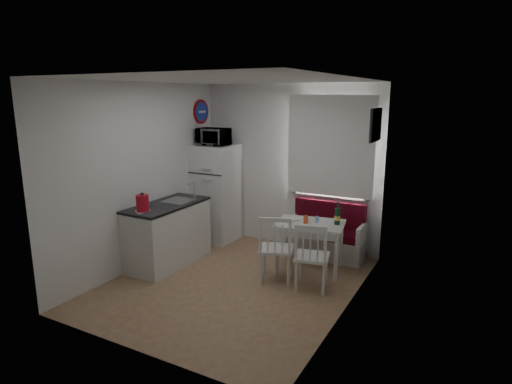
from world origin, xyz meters
TOP-DOWN VIEW (x-y plane):
  - floor at (0.00, 0.00)m, footprint 3.00×3.50m
  - ceiling at (0.00, 0.00)m, footprint 3.00×3.50m
  - wall_back at (0.00, 1.75)m, footprint 3.00×0.02m
  - wall_front at (0.00, -1.75)m, footprint 3.00×0.02m
  - wall_left at (-1.50, 0.00)m, footprint 0.02×3.50m
  - wall_right at (1.50, 0.00)m, footprint 0.02×3.50m
  - window at (0.70, 1.72)m, footprint 1.22×0.06m
  - curtain at (0.70, 1.65)m, footprint 1.35×0.02m
  - kitchen_counter at (-1.20, 0.16)m, footprint 0.62×1.32m
  - wall_sign at (-1.47, 1.45)m, footprint 0.03×0.40m
  - picture_frame at (1.48, 1.10)m, footprint 0.04×0.52m
  - bench at (0.74, 1.51)m, footprint 1.17×0.45m
  - dining_table at (0.71, 0.91)m, footprint 1.02×0.80m
  - chair_left at (0.46, 0.25)m, footprint 0.55×0.55m
  - chair_right at (0.96, 0.25)m, footprint 0.50×0.49m
  - fridge at (-1.18, 1.40)m, footprint 0.65×0.65m
  - microwave at (-1.18, 1.35)m, footprint 0.50×0.34m
  - kettle at (-1.15, -0.38)m, footprint 0.20×0.20m
  - wine_bottle at (1.06, 1.01)m, footprint 0.08×0.08m
  - drinking_glass_orange at (0.66, 0.86)m, footprint 0.06×0.06m
  - drinking_glass_blue at (0.79, 0.96)m, footprint 0.05×0.05m
  - plate at (0.41, 0.93)m, footprint 0.24×0.24m

SIDE VIEW (x-z plane):
  - floor at x=0.00m, z-range -0.01..0.01m
  - bench at x=0.74m, z-range -0.14..0.70m
  - kitchen_counter at x=-1.20m, z-range -0.12..1.04m
  - chair_right at x=0.96m, z-range 0.31..0.79m
  - chair_left at x=0.46m, z-range 0.32..0.82m
  - dining_table at x=0.71m, z-range 0.27..0.95m
  - plate at x=0.41m, z-range 0.69..0.71m
  - drinking_glass_blue at x=0.79m, z-range 0.69..0.78m
  - drinking_glass_orange at x=0.66m, z-range 0.69..0.80m
  - fridge at x=-1.18m, z-range 0.00..1.62m
  - wine_bottle at x=1.06m, z-range 0.69..1.01m
  - kettle at x=-1.15m, z-range 0.90..1.17m
  - wall_back at x=0.00m, z-range 0.00..2.60m
  - wall_front at x=0.00m, z-range 0.00..2.60m
  - wall_left at x=-1.50m, z-range 0.00..2.60m
  - wall_right at x=1.50m, z-range 0.00..2.60m
  - window at x=0.70m, z-range 0.89..2.36m
  - curtain at x=0.70m, z-range 0.93..2.42m
  - microwave at x=-1.18m, z-range 1.62..1.90m
  - picture_frame at x=1.48m, z-range 1.84..2.26m
  - wall_sign at x=-1.47m, z-range 1.95..2.35m
  - ceiling at x=0.00m, z-range 2.59..2.61m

